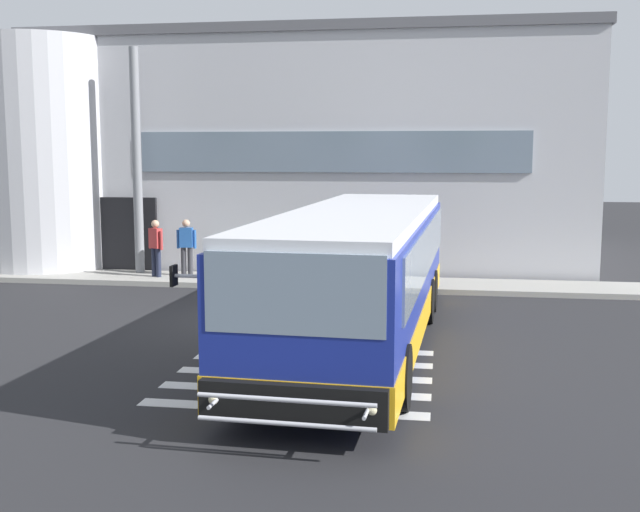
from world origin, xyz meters
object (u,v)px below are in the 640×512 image
Objects in this scene: bus_main_foreground at (359,279)px; passenger_near_column at (156,245)px; entry_support_column at (137,162)px; passenger_by_doorway at (187,243)px; safety_bollard_yellow at (316,276)px.

bus_main_foreground is 9.48m from passenger_near_column.
passenger_near_column is (0.80, -0.73, -2.43)m from entry_support_column.
passenger_by_doorway is (1.63, -0.38, -2.40)m from entry_support_column.
bus_main_foreground reaches higher than passenger_near_column.
entry_support_column is at bearing 162.60° from safety_bollard_yellow.
entry_support_column is at bearing 135.33° from bus_main_foreground.
entry_support_column is 2.93m from passenger_by_doorway.
bus_main_foreground is at bearing -50.14° from passenger_by_doorway.
safety_bollard_yellow is (-1.76, 5.62, -0.88)m from bus_main_foreground.
bus_main_foreground is at bearing -44.67° from entry_support_column.
entry_support_column is at bearing 166.82° from passenger_by_doorway.
safety_bollard_yellow is at bearing 107.41° from bus_main_foreground.
safety_bollard_yellow is (5.75, -1.80, -3.06)m from entry_support_column.
safety_bollard_yellow is (4.12, -1.42, -0.66)m from passenger_by_doorway.
passenger_near_column is at bearing -157.31° from passenger_by_doorway.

